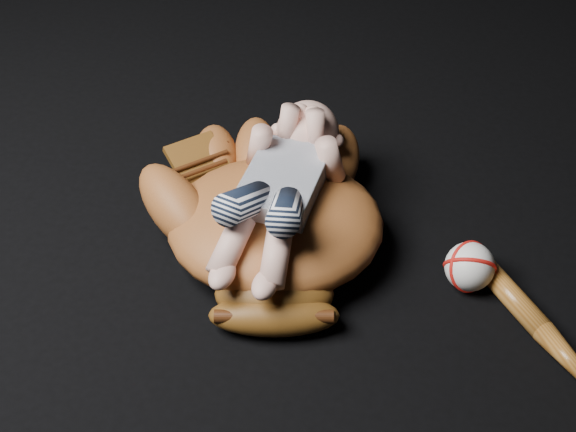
{
  "coord_description": "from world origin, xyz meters",
  "views": [
    {
      "loc": [
        0.09,
        -0.88,
        0.93
      ],
      "look_at": [
        -0.05,
        0.06,
        0.08
      ],
      "focal_mm": 50.0,
      "sensor_mm": 36.0,
      "label": 1
    }
  ],
  "objects_px": {
    "newborn_baby": "(277,189)",
    "baseball": "(470,267)",
    "baseball_bat": "(553,341)",
    "baseball_glove": "(275,215)"
  },
  "relations": [
    {
      "from": "newborn_baby",
      "to": "baseball_glove",
      "type": "bearing_deg",
      "value": 135.06
    },
    {
      "from": "baseball_bat",
      "to": "baseball",
      "type": "bearing_deg",
      "value": 135.66
    },
    {
      "from": "baseball_bat",
      "to": "baseball",
      "type": "xyz_separation_m",
      "value": [
        -0.12,
        0.12,
        0.02
      ]
    },
    {
      "from": "baseball_bat",
      "to": "baseball_glove",
      "type": "bearing_deg",
      "value": 160.82
    },
    {
      "from": "newborn_baby",
      "to": "baseball",
      "type": "distance_m",
      "value": 0.32
    },
    {
      "from": "baseball_glove",
      "to": "newborn_baby",
      "type": "xyz_separation_m",
      "value": [
        0.0,
        -0.01,
        0.06
      ]
    },
    {
      "from": "newborn_baby",
      "to": "baseball",
      "type": "relative_size",
      "value": 5.18
    },
    {
      "from": "newborn_baby",
      "to": "baseball",
      "type": "height_order",
      "value": "newborn_baby"
    },
    {
      "from": "newborn_baby",
      "to": "baseball",
      "type": "xyz_separation_m",
      "value": [
        0.31,
        -0.03,
        -0.1
      ]
    },
    {
      "from": "baseball_glove",
      "to": "newborn_baby",
      "type": "distance_m",
      "value": 0.06
    }
  ]
}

